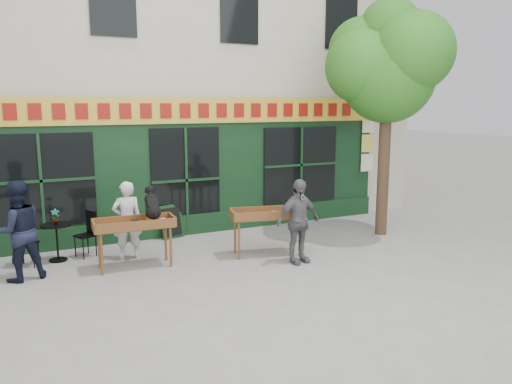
% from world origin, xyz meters
% --- Properties ---
extents(ground, '(80.00, 80.00, 0.00)m').
position_xyz_m(ground, '(0.00, 0.00, 0.00)').
color(ground, slate).
rests_on(ground, ground).
extents(building, '(14.00, 7.26, 10.00)m').
position_xyz_m(building, '(0.00, 5.97, 4.97)').
color(building, beige).
rests_on(building, ground).
extents(street_tree, '(3.05, 2.90, 5.60)m').
position_xyz_m(street_tree, '(4.34, 0.36, 4.11)').
color(street_tree, '#382619').
rests_on(street_tree, ground).
extents(book_cart_center, '(1.53, 0.70, 0.99)m').
position_xyz_m(book_cart_center, '(-1.69, 0.39, 0.82)').
color(book_cart_center, brown).
rests_on(book_cart_center, ground).
extents(dog, '(0.37, 0.62, 0.60)m').
position_xyz_m(dog, '(-1.34, 0.34, 1.29)').
color(dog, black).
rests_on(dog, book_cart_center).
extents(woman, '(0.61, 0.42, 1.62)m').
position_xyz_m(woman, '(-1.69, 1.04, 0.81)').
color(woman, silver).
rests_on(woman, ground).
extents(book_cart_right, '(1.60, 0.95, 0.99)m').
position_xyz_m(book_cart_right, '(1.01, 0.02, 0.82)').
color(book_cart_right, brown).
rests_on(book_cart_right, ground).
extents(man_right, '(1.04, 0.53, 1.70)m').
position_xyz_m(man_right, '(1.31, -0.73, 0.85)').
color(man_right, '#505055').
rests_on(man_right, ground).
extents(bistro_table, '(0.60, 0.60, 0.76)m').
position_xyz_m(bistro_table, '(-3.02, 1.51, 0.54)').
color(bistro_table, black).
rests_on(bistro_table, ground).
extents(bistro_chair_left, '(0.47, 0.46, 0.95)m').
position_xyz_m(bistro_chair_left, '(-3.65, 1.44, 0.56)').
color(bistro_chair_left, black).
rests_on(bistro_chair_left, ground).
extents(bistro_chair_right, '(0.48, 0.48, 0.95)m').
position_xyz_m(bistro_chair_right, '(-2.39, 1.60, 0.56)').
color(bistro_chair_right, black).
rests_on(bistro_chair_right, ground).
extents(potted_plant, '(0.18, 0.13, 0.32)m').
position_xyz_m(potted_plant, '(-3.02, 1.51, 0.92)').
color(potted_plant, gray).
rests_on(potted_plant, bistro_table).
extents(man_left, '(1.04, 0.90, 1.83)m').
position_xyz_m(man_left, '(-3.72, 0.61, 0.91)').
color(man_left, black).
rests_on(man_left, ground).
extents(chalkboard, '(0.59, 0.32, 0.79)m').
position_xyz_m(chalkboard, '(-0.42, 2.19, 0.40)').
color(chalkboard, black).
rests_on(chalkboard, ground).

